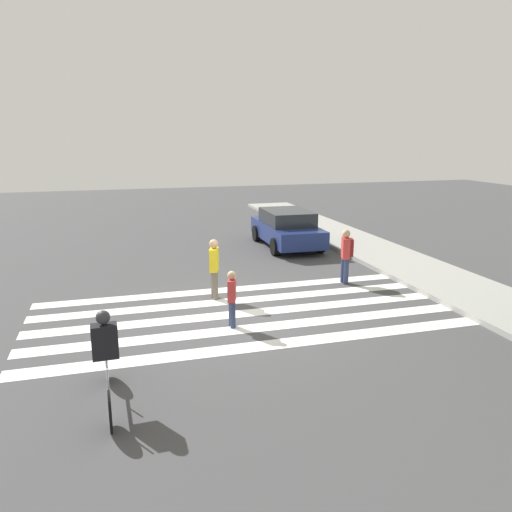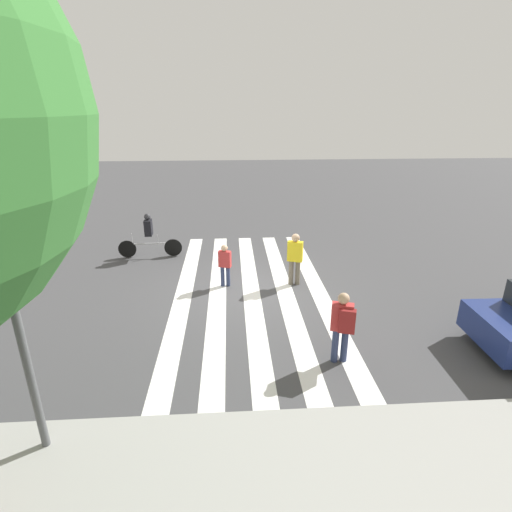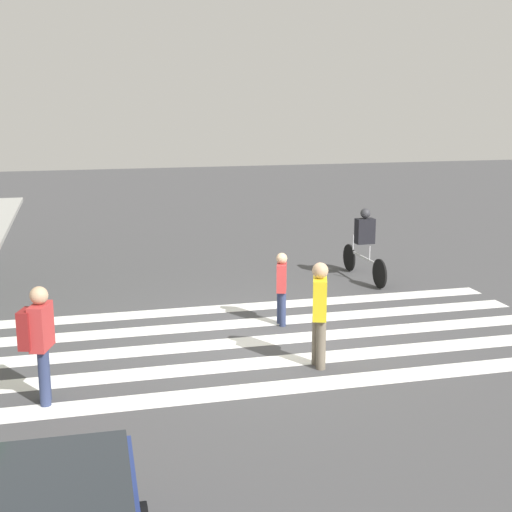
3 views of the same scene
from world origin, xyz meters
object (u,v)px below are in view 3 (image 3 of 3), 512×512
pedestrian_adult_blue_shirt (319,309)px  pedestrian_adult_yellow_jacket (39,336)px  cyclist_far_lane (364,241)px  pedestrian_child_with_backpack (282,285)px

pedestrian_adult_blue_shirt → pedestrian_adult_yellow_jacket: 3.96m
cyclist_far_lane → pedestrian_adult_blue_shirt: bearing=148.6°
pedestrian_adult_blue_shirt → cyclist_far_lane: size_ratio=0.72×
pedestrian_adult_yellow_jacket → cyclist_far_lane: 8.36m
pedestrian_adult_yellow_jacket → cyclist_far_lane: size_ratio=0.71×
pedestrian_child_with_backpack → pedestrian_adult_blue_shirt: bearing=-162.0°
pedestrian_adult_yellow_jacket → cyclist_far_lane: cyclist_far_lane is taller
pedestrian_adult_blue_shirt → pedestrian_adult_yellow_jacket: size_ratio=1.01×
pedestrian_child_with_backpack → cyclist_far_lane: cyclist_far_lane is taller
pedestrian_adult_yellow_jacket → cyclist_far_lane: (5.10, -6.62, -0.07)m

